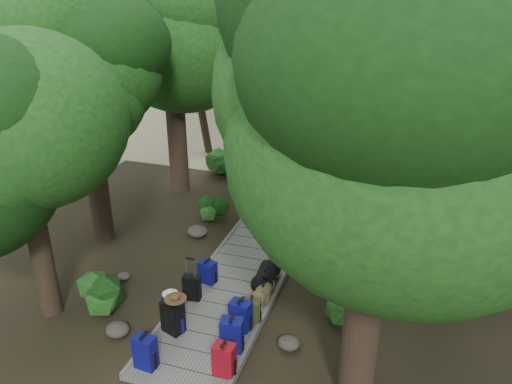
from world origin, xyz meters
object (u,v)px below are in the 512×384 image
(backpack_left_d, at_px, (208,271))
(duffel_right_black, at_px, (266,276))
(suitcase_on_boardwalk, at_px, (192,287))
(backpack_right_d, at_px, (252,310))
(kayak, at_px, (264,127))
(sun_lounger, at_px, (410,142))
(backpack_left_a, at_px, (145,351))
(backpack_left_b, at_px, (173,315))
(backpack_left_c, at_px, (173,307))
(backpack_right_a, at_px, (224,358))
(backpack_right_b, at_px, (232,333))
(duffel_right_khaki, at_px, (264,291))
(lone_suitcase_on_sand, at_px, (332,148))
(backpack_right_c, at_px, (241,314))

(backpack_left_d, bearing_deg, duffel_right_black, 25.31)
(backpack_left_d, xyz_separation_m, suitcase_on_boardwalk, (-0.07, -0.72, 0.00))
(backpack_right_d, relative_size, kayak, 0.20)
(kayak, height_order, sun_lounger, sun_lounger)
(backpack_left_d, bearing_deg, backpack_left_a, -77.75)
(backpack_left_b, height_order, suitcase_on_boardwalk, backpack_left_b)
(backpack_right_d, xyz_separation_m, suitcase_on_boardwalk, (-1.48, 0.32, 0.01))
(backpack_left_b, height_order, backpack_left_d, backpack_left_b)
(backpack_left_c, bearing_deg, backpack_right_a, -33.06)
(backpack_left_d, bearing_deg, kayak, 113.51)
(backpack_left_a, relative_size, kayak, 0.25)
(backpack_right_b, xyz_separation_m, duffel_right_khaki, (0.08, 1.77, -0.20))
(backpack_left_a, distance_m, duffel_right_black, 3.43)
(backpack_right_b, bearing_deg, backpack_right_a, -89.51)
(backpack_left_b, xyz_separation_m, lone_suitcase_on_sand, (1.10, 11.61, -0.16))
(backpack_right_a, relative_size, suitcase_on_boardwalk, 1.18)
(backpack_left_d, height_order, duffel_right_black, backpack_left_d)
(backpack_right_a, height_order, suitcase_on_boardwalk, backpack_right_a)
(backpack_right_c, bearing_deg, backpack_right_b, -76.82)
(backpack_right_a, relative_size, backpack_right_b, 0.91)
(backpack_left_a, height_order, backpack_right_c, backpack_left_a)
(backpack_left_a, height_order, backpack_left_c, backpack_left_a)
(backpack_right_c, distance_m, sun_lounger, 13.15)
(sun_lounger, bearing_deg, backpack_right_b, -122.08)
(backpack_right_b, xyz_separation_m, kayak, (-3.81, 14.26, -0.33))
(backpack_left_b, relative_size, backpack_right_d, 1.36)
(duffel_right_khaki, height_order, sun_lounger, sun_lounger)
(suitcase_on_boardwalk, bearing_deg, backpack_right_d, -19.84)
(backpack_left_c, bearing_deg, backpack_left_d, 87.79)
(backpack_left_a, xyz_separation_m, backpack_left_c, (-0.09, 1.30, -0.01))
(backpack_left_c, bearing_deg, duffel_right_black, 53.95)
(sun_lounger, bearing_deg, backpack_right_d, -122.50)
(backpack_right_c, distance_m, duffel_right_black, 1.64)
(backpack_left_a, distance_m, backpack_left_b, 1.04)
(duffel_right_black, xyz_separation_m, kayak, (-3.80, 12.00, -0.18))
(backpack_left_b, height_order, duffel_right_khaki, backpack_left_b)
(backpack_left_a, bearing_deg, backpack_left_d, 95.06)
(backpack_right_a, relative_size, duffel_right_khaki, 1.32)
(backpack_left_a, height_order, suitcase_on_boardwalk, backpack_left_a)
(backpack_right_b, distance_m, suitcase_on_boardwalk, 1.87)
(backpack_left_c, bearing_deg, lone_suitcase_on_sand, 84.79)
(duffel_right_khaki, bearing_deg, lone_suitcase_on_sand, 86.90)
(backpack_right_b, bearing_deg, duffel_right_black, 82.66)
(backpack_right_b, distance_m, backpack_right_d, 0.92)
(suitcase_on_boardwalk, height_order, kayak, suitcase_on_boardwalk)
(lone_suitcase_on_sand, relative_size, sun_lounger, 0.32)
(suitcase_on_boardwalk, distance_m, lone_suitcase_on_sand, 10.58)
(backpack_right_d, relative_size, duffel_right_black, 0.78)
(backpack_left_d, bearing_deg, backpack_right_c, -33.79)
(backpack_left_b, relative_size, backpack_right_b, 1.02)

